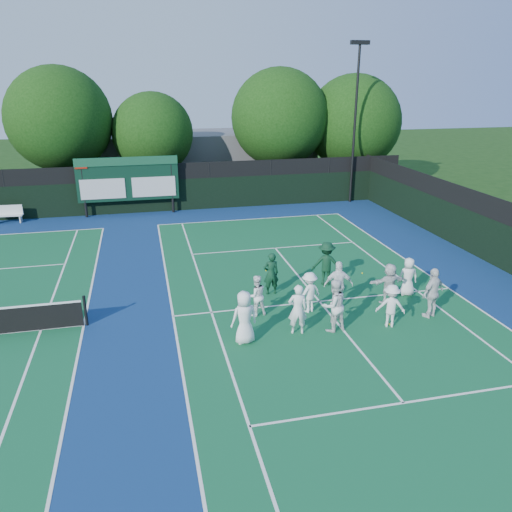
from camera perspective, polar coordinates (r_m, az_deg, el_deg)
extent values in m
plane|color=#16360E|center=(18.24, 8.33, -6.48)|extent=(120.00, 120.00, 0.00)
cube|color=navy|center=(18.04, -11.09, -6.96)|extent=(34.00, 32.00, 0.01)
cube|color=#125830|center=(19.08, 7.26, -5.18)|extent=(10.97, 23.77, 0.00)
cube|color=white|center=(29.82, -0.55, 4.24)|extent=(10.97, 0.08, 0.00)
cube|color=white|center=(18.05, -9.45, -6.80)|extent=(0.08, 23.77, 0.00)
cube|color=white|center=(21.50, 21.15, -3.46)|extent=(0.08, 23.77, 0.00)
cube|color=white|center=(18.16, -5.12, -6.42)|extent=(0.08, 23.77, 0.00)
cube|color=white|center=(20.78, 18.00, -3.87)|extent=(0.08, 23.77, 0.00)
cube|color=white|center=(14.07, 16.51, -15.79)|extent=(8.23, 0.08, 0.00)
cube|color=white|center=(24.73, 2.21, 0.91)|extent=(8.23, 0.08, 0.00)
cube|color=white|center=(19.07, 7.26, -5.16)|extent=(0.08, 12.80, 0.00)
cube|color=white|center=(18.18, -19.09, -7.48)|extent=(0.08, 23.77, 0.00)
cube|color=white|center=(18.40, -23.35, -7.72)|extent=(0.08, 23.77, 0.00)
cube|color=black|center=(31.94, -12.44, 6.65)|extent=(34.00, 0.08, 2.00)
cube|color=black|center=(31.65, -12.64, 9.30)|extent=(34.00, 0.05, 1.00)
cylinder|color=black|center=(31.58, -19.10, 7.28)|extent=(0.16, 0.16, 3.50)
cylinder|color=black|center=(31.45, -9.58, 8.04)|extent=(0.16, 0.16, 3.50)
cube|color=black|center=(31.32, -14.43, 8.49)|extent=(6.00, 0.15, 2.60)
cube|color=#154B2E|center=(31.03, -14.60, 10.44)|extent=(6.00, 0.05, 0.50)
cube|color=silver|center=(31.39, -17.10, 7.33)|extent=(2.60, 0.04, 1.20)
cube|color=silver|center=(31.31, -11.59, 7.77)|extent=(2.60, 0.04, 1.20)
cube|color=#9E1C0D|center=(31.22, -19.42, 9.83)|extent=(0.70, 0.04, 0.50)
cube|color=#5D5D63|center=(39.85, -6.96, 10.98)|extent=(18.00, 6.00, 4.00)
cylinder|color=black|center=(33.91, 11.21, 14.34)|extent=(0.16, 0.16, 10.00)
cube|color=black|center=(33.83, 11.81, 22.79)|extent=(1.20, 0.30, 0.25)
cylinder|color=black|center=(17.94, -18.91, -5.94)|extent=(0.10, 0.10, 1.10)
cube|color=silver|center=(32.32, -26.48, 4.18)|extent=(1.65, 0.54, 0.06)
cube|color=silver|center=(32.40, -26.50, 4.77)|extent=(1.63, 0.17, 0.54)
cube|color=silver|center=(32.22, -25.30, 3.88)|extent=(0.09, 0.38, 0.43)
cylinder|color=#301C0D|center=(35.59, -20.76, 7.99)|extent=(0.44, 0.44, 3.01)
sphere|color=#10330B|center=(35.08, -21.56, 14.34)|extent=(6.58, 6.58, 6.58)
sphere|color=#10330B|center=(35.36, -20.38, 13.43)|extent=(4.61, 4.61, 4.61)
cylinder|color=#301C0D|center=(35.33, -11.35, 8.36)|extent=(0.44, 0.44, 2.48)
sphere|color=#10330B|center=(34.86, -11.71, 13.59)|extent=(5.35, 5.35, 5.35)
sphere|color=#10330B|center=(35.23, -10.67, 12.85)|extent=(3.74, 3.74, 3.74)
cylinder|color=#301C0D|center=(36.60, 2.61, 9.37)|extent=(0.44, 0.44, 2.80)
sphere|color=#10330B|center=(36.10, 2.71, 15.52)|extent=(6.75, 6.75, 6.75)
sphere|color=#10330B|center=(36.61, 3.49, 14.50)|extent=(4.73, 4.73, 4.73)
cylinder|color=#301C0D|center=(38.50, 10.71, 9.22)|extent=(0.44, 0.44, 2.34)
sphere|color=#10330B|center=(38.01, 11.07, 14.74)|extent=(6.80, 6.80, 6.80)
sphere|color=#10330B|center=(38.59, 11.66, 13.76)|extent=(4.76, 4.76, 4.76)
sphere|color=#C6C817|center=(17.99, 4.07, -6.58)|extent=(0.07, 0.07, 0.07)
sphere|color=#C6C817|center=(21.99, 12.05, -1.93)|extent=(0.07, 0.07, 0.07)
sphere|color=#C6C817|center=(17.81, 15.00, -7.55)|extent=(0.07, 0.07, 0.07)
sphere|color=#C6C817|center=(21.80, 1.14, -1.67)|extent=(0.07, 0.07, 0.07)
sphere|color=#C6C817|center=(19.26, 15.36, -5.44)|extent=(0.07, 0.07, 0.07)
imported|color=white|center=(15.81, -1.34, -7.04)|extent=(0.95, 0.71, 1.76)
imported|color=white|center=(16.40, 4.78, -6.10)|extent=(0.70, 0.53, 1.73)
imported|color=white|center=(16.71, 8.88, -5.60)|extent=(1.02, 0.87, 1.82)
imported|color=white|center=(17.44, 15.17, -5.52)|extent=(1.12, 0.88, 1.51)
imported|color=silver|center=(18.48, 19.55, -3.99)|extent=(1.16, 0.83, 1.83)
imported|color=white|center=(17.60, 0.02, -4.55)|extent=(0.81, 0.68, 1.51)
imported|color=white|center=(17.96, 6.11, -4.15)|extent=(1.11, 0.88, 1.51)
imported|color=white|center=(18.33, 9.41, -3.30)|extent=(1.13, 0.66, 1.81)
imported|color=silver|center=(19.17, 14.97, -3.06)|extent=(1.50, 0.60, 1.57)
imported|color=white|center=(20.08, 16.98, -2.29)|extent=(0.82, 0.62, 1.52)
imported|color=#0E3620|center=(19.28, 1.73, -2.03)|extent=(0.64, 0.43, 1.69)
imported|color=#0D331D|center=(20.33, 8.04, -0.86)|extent=(1.31, 0.98, 1.81)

